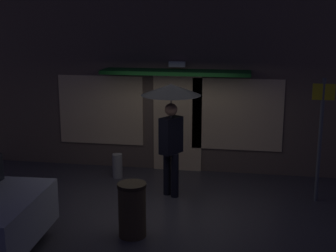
{
  "coord_description": "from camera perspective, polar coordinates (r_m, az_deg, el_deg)",
  "views": [
    {
      "loc": [
        1.56,
        -8.17,
        3.48
      ],
      "look_at": [
        0.06,
        0.57,
        1.41
      ],
      "focal_mm": 50.74,
      "sensor_mm": 36.0,
      "label": 1
    }
  ],
  "objects": [
    {
      "name": "ground_plane",
      "position": [
        9.02,
        -0.99,
        -9.59
      ],
      "size": [
        18.0,
        18.0,
        0.0
      ],
      "primitive_type": "plane",
      "color": "#38353A"
    },
    {
      "name": "person_with_umbrella",
      "position": [
        9.02,
        0.36,
        2.19
      ],
      "size": [
        1.14,
        1.14,
        2.23
      ],
      "rotation": [
        0.0,
        0.0,
        1.03
      ],
      "color": "black",
      "rests_on": "ground"
    },
    {
      "name": "sidewalk_bollard",
      "position": [
        10.51,
        -6.1,
        -4.77
      ],
      "size": [
        0.22,
        0.22,
        0.53
      ],
      "primitive_type": "cylinder",
      "color": "#9E998E",
      "rests_on": "ground"
    },
    {
      "name": "building_facade",
      "position": [
        10.7,
        1.28,
        6.07
      ],
      "size": [
        9.61,
        1.0,
        4.38
      ],
      "color": "brown",
      "rests_on": "ground"
    },
    {
      "name": "trash_bin",
      "position": [
        7.73,
        -4.34,
        -9.99
      ],
      "size": [
        0.47,
        0.47,
        0.89
      ],
      "color": "#473823",
      "rests_on": "ground"
    },
    {
      "name": "street_sign_post",
      "position": [
        9.3,
        17.85,
        -0.79
      ],
      "size": [
        0.4,
        0.07,
        2.37
      ],
      "color": "#595B60",
      "rests_on": "ground"
    }
  ]
}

